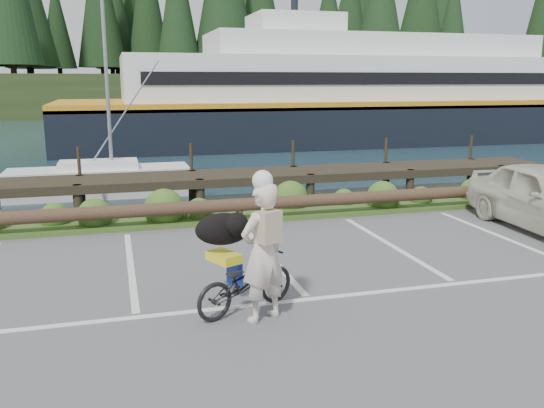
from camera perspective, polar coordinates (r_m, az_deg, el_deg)
The scene contains 7 objects.
ground at distance 9.39m, azimuth 2.86°, elevation -8.57°, with size 72.00×72.00×0.00m, color #4F4F52.
harbor_backdrop at distance 86.96m, azimuth -13.55°, elevation 9.70°, with size 170.00×160.00×30.00m.
vegetation_strip at distance 14.29m, azimuth -3.81°, elevation -1.07°, with size 34.00×1.60×0.10m, color #3D5B21.
log_rail at distance 13.63m, azimuth -3.21°, elevation -1.93°, with size 32.00×0.30×0.60m, color #443021, non-canonical shape.
bicycle at distance 8.45m, azimuth -2.61°, elevation -7.74°, with size 0.59×1.70×0.89m, color black.
cyclist at distance 7.98m, azimuth -0.91°, elevation -4.83°, with size 0.72×0.47×1.98m, color beige.
dog at distance 8.66m, azimuth -4.85°, elevation -2.48°, with size 0.85×0.41×0.49m, color black.
Camera 1 is at (-2.78, -8.32, 3.33)m, focal length 38.00 mm.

